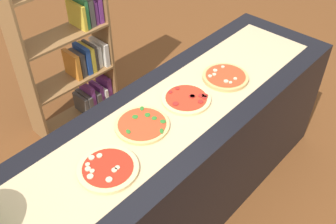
# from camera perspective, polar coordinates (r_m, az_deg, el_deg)

# --- Properties ---
(ground_plane) EXTENTS (12.00, 12.00, 0.00)m
(ground_plane) POSITION_cam_1_polar(r_m,az_deg,el_deg) (2.79, -0.00, -14.15)
(ground_plane) COLOR brown
(counter) EXTENTS (2.61, 0.72, 0.88)m
(counter) POSITION_cam_1_polar(r_m,az_deg,el_deg) (2.44, -0.00, -8.21)
(counter) COLOR black
(counter) RESTS_ON ground_plane
(parchment_paper) EXTENTS (2.34, 0.47, 0.00)m
(parchment_paper) POSITION_cam_1_polar(r_m,az_deg,el_deg) (2.13, -0.00, -0.39)
(parchment_paper) COLOR tan
(parchment_paper) RESTS_ON counter
(pizza_mushroom_0) EXTENTS (0.29, 0.29, 0.03)m
(pizza_mushroom_0) POSITION_cam_1_polar(r_m,az_deg,el_deg) (1.86, -8.84, -8.23)
(pizza_mushroom_0) COLOR #E5C17F
(pizza_mushroom_0) RESTS_ON parchment_paper
(pizza_spinach_1) EXTENTS (0.29, 0.29, 0.02)m
(pizza_spinach_1) POSITION_cam_1_polar(r_m,az_deg,el_deg) (2.06, -3.82, -1.87)
(pizza_spinach_1) COLOR #DBB26B
(pizza_spinach_1) RESTS_ON parchment_paper
(pizza_pepperoni_2) EXTENTS (0.28, 0.28, 0.02)m
(pizza_pepperoni_2) POSITION_cam_1_polar(r_m,az_deg,el_deg) (2.22, 2.70, 1.95)
(pizza_pepperoni_2) COLOR #E5C17F
(pizza_pepperoni_2) RESTS_ON parchment_paper
(pizza_mushroom_3) EXTENTS (0.28, 0.28, 0.03)m
(pizza_mushroom_3) POSITION_cam_1_polar(r_m,az_deg,el_deg) (2.41, 8.43, 5.12)
(pizza_mushroom_3) COLOR tan
(pizza_mushroom_3) RESTS_ON parchment_paper
(bookshelf) EXTENTS (0.75, 0.28, 1.62)m
(bookshelf) POSITION_cam_1_polar(r_m,az_deg,el_deg) (3.18, -13.54, 9.83)
(bookshelf) COLOR brown
(bookshelf) RESTS_ON ground_plane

